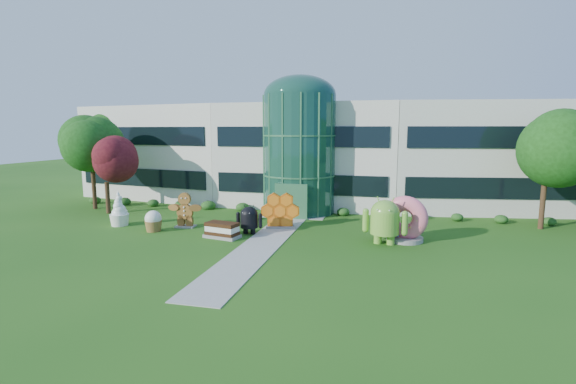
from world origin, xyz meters
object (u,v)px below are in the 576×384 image
(gingerbread, at_px, (185,210))
(android_green, at_px, (385,218))
(android_black, at_px, (249,218))
(donut, at_px, (406,218))

(gingerbread, bearing_deg, android_green, -9.74)
(android_black, bearing_deg, donut, 5.21)
(android_green, distance_m, donut, 1.65)
(android_black, relative_size, gingerbread, 0.79)
(donut, height_order, gingerbread, donut)
(android_black, height_order, gingerbread, gingerbread)
(donut, bearing_deg, android_green, -129.05)
(android_black, bearing_deg, gingerbread, 173.26)
(android_black, distance_m, gingerbread, 5.19)
(donut, bearing_deg, android_black, -165.45)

